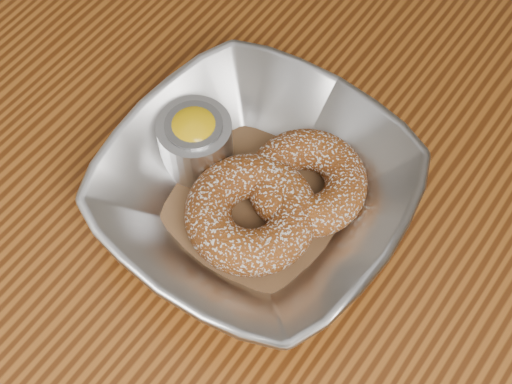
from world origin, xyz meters
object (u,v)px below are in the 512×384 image
Objects in this scene: donut_back at (307,182)px; ramekin at (196,140)px; donut_front at (251,214)px; table at (206,237)px; serving_bowl at (256,193)px.

donut_back is 1.59× the size of ramekin.
ramekin is at bearing 161.80° from donut_front.
ramekin is (-0.07, 0.02, 0.01)m from donut_front.
ramekin is (-0.09, -0.03, 0.01)m from donut_back.
donut_back is 0.10m from ramekin.
ramekin is at bearing -164.71° from donut_back.
ramekin reaches higher than table.
ramekin is at bearing 128.69° from table.
serving_bowl is at bearing 10.57° from table.
serving_bowl is 2.26× the size of donut_front.
donut_front is (0.06, -0.01, 0.13)m from table.
donut_back is at bearing 69.33° from donut_front.
donut_front is at bearing -18.20° from ramekin.
donut_front is (-0.02, -0.05, 0.00)m from donut_back.
serving_bowl is at bearing -128.92° from donut_back.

